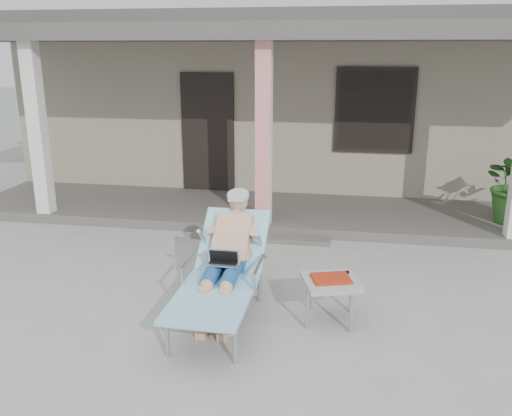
# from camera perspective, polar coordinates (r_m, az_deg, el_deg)

# --- Properties ---
(ground) EXTENTS (60.00, 60.00, 0.00)m
(ground) POSITION_cam_1_polar(r_m,az_deg,el_deg) (6.16, -2.39, -9.11)
(ground) COLOR #9E9E99
(ground) RESTS_ON ground
(house) EXTENTS (10.40, 5.40, 3.30)m
(house) POSITION_cam_1_polar(r_m,az_deg,el_deg) (12.02, 4.14, 11.72)
(house) COLOR gray
(house) RESTS_ON ground
(porch_deck) EXTENTS (10.00, 2.00, 0.15)m
(porch_deck) POSITION_cam_1_polar(r_m,az_deg,el_deg) (8.89, 1.65, -0.41)
(porch_deck) COLOR #605B56
(porch_deck) RESTS_ON ground
(porch_overhang) EXTENTS (10.00, 2.30, 2.85)m
(porch_overhang) POSITION_cam_1_polar(r_m,az_deg,el_deg) (8.46, 1.75, 17.36)
(porch_overhang) COLOR silver
(porch_overhang) RESTS_ON porch_deck
(porch_step) EXTENTS (2.00, 0.30, 0.07)m
(porch_step) POSITION_cam_1_polar(r_m,az_deg,el_deg) (7.83, 0.44, -3.09)
(porch_step) COLOR #605B56
(porch_step) RESTS_ON ground
(lounger) EXTENTS (0.74, 1.92, 1.24)m
(lounger) POSITION_cam_1_polar(r_m,az_deg,el_deg) (5.49, -3.34, -3.77)
(lounger) COLOR #B7B7BC
(lounger) RESTS_ON ground
(side_table) EXTENTS (0.66, 0.66, 0.48)m
(side_table) POSITION_cam_1_polar(r_m,az_deg,el_deg) (5.51, 7.88, -7.91)
(side_table) COLOR #A0A09C
(side_table) RESTS_ON ground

